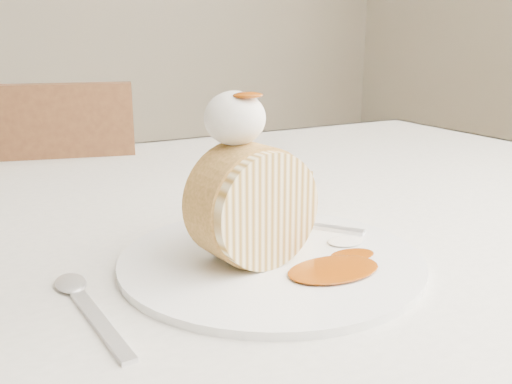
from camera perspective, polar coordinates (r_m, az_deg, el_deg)
table at (r=0.70m, az=-5.33°, el=-8.89°), size 1.40×0.90×0.75m
chair_far at (r=1.19m, az=-21.51°, el=-7.85°), size 0.50×0.50×0.87m
plate at (r=0.52m, az=1.52°, el=-6.76°), size 0.33×0.33×0.01m
roulade_slice at (r=0.49m, az=-0.36°, el=-1.35°), size 0.11×0.07×0.10m
cake_chunk at (r=0.58m, az=1.63°, el=-1.13°), size 0.07×0.07×0.05m
whipped_cream at (r=0.48m, az=-2.13°, el=7.38°), size 0.05×0.05×0.05m
caramel_drizzle at (r=0.47m, az=-0.82°, el=10.36°), size 0.03×0.02×0.01m
caramel_pool at (r=0.49m, az=7.76°, el=-7.66°), size 0.10×0.07×0.00m
fork at (r=0.59m, az=5.27°, el=-3.32°), size 0.12×0.14×0.00m
spoon at (r=0.43m, az=-15.27°, el=-12.60°), size 0.03×0.14×0.00m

